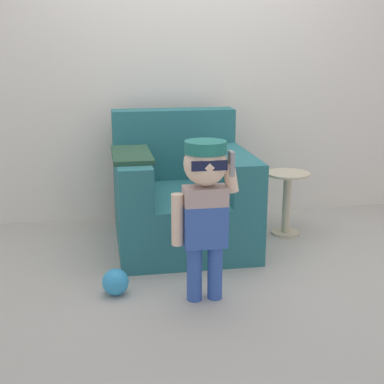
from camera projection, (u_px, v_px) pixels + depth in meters
The scene contains 6 objects.
ground_plane at pixel (209, 251), 3.73m from camera, with size 10.00×10.00×0.00m, color #ADA89E.
wall_back at pixel (188, 57), 4.23m from camera, with size 10.00×0.05×2.60m.
armchair at pixel (181, 196), 3.85m from camera, with size 0.95×1.05×0.92m.
person_child at pixel (205, 196), 2.87m from camera, with size 0.37×0.28×0.90m.
side_table at pixel (287, 197), 3.99m from camera, with size 0.33×0.33×0.48m.
toy_ball at pixel (115, 282), 3.06m from camera, with size 0.15×0.15×0.15m.
Camera 1 is at (-0.72, -3.42, 1.38)m, focal length 50.00 mm.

